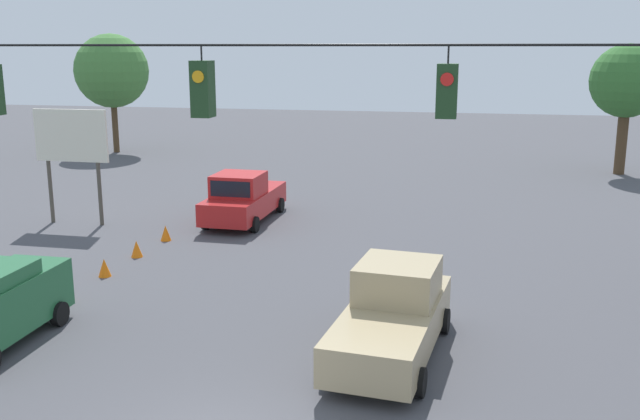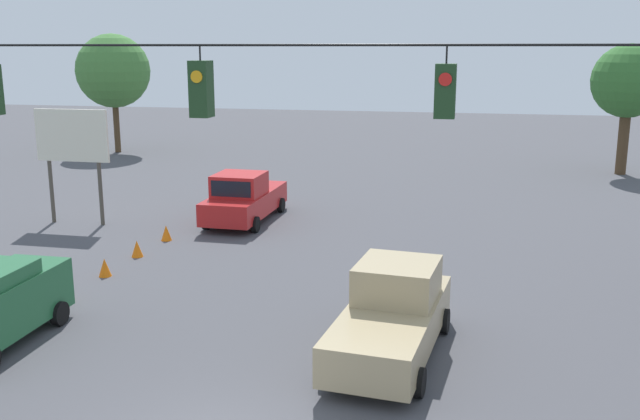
# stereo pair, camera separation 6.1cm
# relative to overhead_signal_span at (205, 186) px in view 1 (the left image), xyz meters

# --- Properties ---
(overhead_signal_span) EXTENTS (20.88, 0.38, 7.82)m
(overhead_signal_span) POSITION_rel_overhead_signal_span_xyz_m (0.00, 0.00, 0.00)
(overhead_signal_span) COLOR #4C473D
(overhead_signal_span) RESTS_ON ground_plane
(pickup_truck_tan_crossing_near) EXTENTS (2.67, 5.71, 2.12)m
(pickup_truck_tan_crossing_near) POSITION_rel_overhead_signal_span_xyz_m (-2.82, -4.61, -3.86)
(pickup_truck_tan_crossing_near) COLOR tan
(pickup_truck_tan_crossing_near) RESTS_ON ground_plane
(pickup_truck_red_withflow_far) EXTENTS (2.38, 5.60, 2.12)m
(pickup_truck_red_withflow_far) POSITION_rel_overhead_signal_span_xyz_m (4.76, -16.53, -3.86)
(pickup_truck_red_withflow_far) COLOR red
(pickup_truck_red_withflow_far) RESTS_ON ground_plane
(traffic_cone_nearest) EXTENTS (0.41, 0.41, 0.59)m
(traffic_cone_nearest) POSITION_rel_overhead_signal_span_xyz_m (6.76, -4.15, -4.55)
(traffic_cone_nearest) COLOR orange
(traffic_cone_nearest) RESTS_ON ground_plane
(traffic_cone_second) EXTENTS (0.41, 0.41, 0.59)m
(traffic_cone_second) POSITION_rel_overhead_signal_span_xyz_m (6.82, -6.12, -4.55)
(traffic_cone_second) COLOR orange
(traffic_cone_second) RESTS_ON ground_plane
(traffic_cone_third) EXTENTS (0.41, 0.41, 0.59)m
(traffic_cone_third) POSITION_rel_overhead_signal_span_xyz_m (6.82, -8.54, -4.55)
(traffic_cone_third) COLOR orange
(traffic_cone_third) RESTS_ON ground_plane
(traffic_cone_fourth) EXTENTS (0.41, 0.41, 0.59)m
(traffic_cone_fourth) POSITION_rel_overhead_signal_span_xyz_m (6.80, -10.76, -4.55)
(traffic_cone_fourth) COLOR orange
(traffic_cone_fourth) RESTS_ON ground_plane
(traffic_cone_fifth) EXTENTS (0.41, 0.41, 0.59)m
(traffic_cone_fifth) POSITION_rel_overhead_signal_span_xyz_m (6.70, -12.99, -4.55)
(traffic_cone_fifth) COLOR orange
(traffic_cone_fifth) RESTS_ON ground_plane
(roadside_billboard) EXTENTS (3.18, 0.16, 4.73)m
(roadside_billboard) POSITION_rel_overhead_signal_span_xyz_m (11.39, -14.71, -1.51)
(roadside_billboard) COLOR #4C473D
(roadside_billboard) RESTS_ON ground_plane
(tree_horizon_left) EXTENTS (4.98, 4.98, 8.06)m
(tree_horizon_left) POSITION_rel_overhead_signal_span_xyz_m (19.64, -33.99, 0.71)
(tree_horizon_left) COLOR #4C3823
(tree_horizon_left) RESTS_ON ground_plane
(tree_horizon_right) EXTENTS (4.13, 4.13, 7.37)m
(tree_horizon_right) POSITION_rel_overhead_signal_span_xyz_m (-12.93, -31.97, 0.40)
(tree_horizon_right) COLOR #4C3823
(tree_horizon_right) RESTS_ON ground_plane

